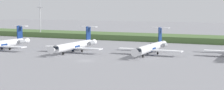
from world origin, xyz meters
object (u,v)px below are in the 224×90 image
object	(u,v)px
antenna_mast	(40,18)
regional_jet_second	(2,44)
regional_jet_fourth	(151,47)
regional_jet_third	(75,45)

from	to	relation	value
antenna_mast	regional_jet_second	bearing A→B (deg)	-68.43
regional_jet_fourth	antenna_mast	bearing A→B (deg)	150.25
regional_jet_third	regional_jet_fourth	distance (m)	27.85
regional_jet_fourth	regional_jet_second	bearing A→B (deg)	-168.45
regional_jet_second	regional_jet_fourth	xyz separation A→B (m)	(55.52, 11.35, 0.00)
regional_jet_third	regional_jet_second	bearing A→B (deg)	-167.57
regional_jet_fourth	antenna_mast	distance (m)	89.62
regional_jet_third	antenna_mast	distance (m)	70.85
regional_jet_fourth	antenna_mast	size ratio (longest dim) A/B	1.26
regional_jet_third	regional_jet_fourth	xyz separation A→B (m)	(27.37, 5.15, 0.00)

